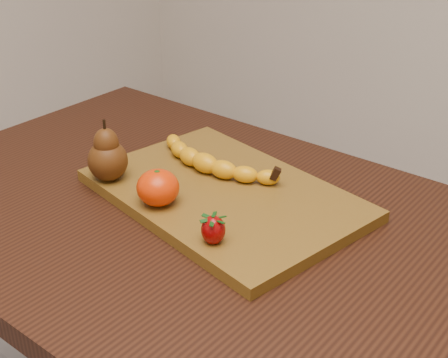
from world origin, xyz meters
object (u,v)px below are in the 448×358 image
Objects in this scene: table at (180,253)px; pear at (107,150)px; cutting_board at (224,195)px; mandarin at (158,188)px.

table is 0.22m from pear.
table is 0.13m from cutting_board.
table is at bearing 14.30° from pear.
mandarin is at bearing -4.06° from pear.
pear is (-0.13, -0.03, 0.17)m from table.
table is 0.15m from mandarin.
pear reaches higher than mandarin.
pear is at bearing -142.50° from cutting_board.
mandarin is at bearing -92.06° from table.
pear is (-0.18, -0.09, 0.06)m from cutting_board.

